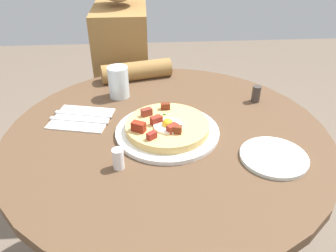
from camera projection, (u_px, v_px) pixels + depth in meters
name	position (u px, v px, depth m)	size (l,w,h in m)	color
dining_table	(167.00, 176.00, 1.03)	(0.92, 0.92, 0.72)	brown
person_seated	(126.00, 97.00, 1.58)	(0.53, 0.34, 1.14)	#2D2D33
pizza_plate	(169.00, 131.00, 0.92)	(0.29, 0.29, 0.01)	white
breakfast_pizza	(168.00, 126.00, 0.91)	(0.23, 0.23, 0.05)	#DCB567
bread_plate	(274.00, 157.00, 0.82)	(0.17, 0.17, 0.01)	silver
napkin	(81.00, 118.00, 0.99)	(0.17, 0.14, 0.00)	white
fork	(79.00, 120.00, 0.97)	(0.18, 0.01, 0.01)	silver
knife	(83.00, 114.00, 1.00)	(0.18, 0.01, 0.01)	silver
water_glass	(119.00, 82.00, 1.09)	(0.07, 0.07, 0.11)	silver
salt_shaker	(118.00, 159.00, 0.78)	(0.03, 0.03, 0.05)	white
pepper_shaker	(256.00, 94.00, 1.07)	(0.03, 0.03, 0.05)	#3F3833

